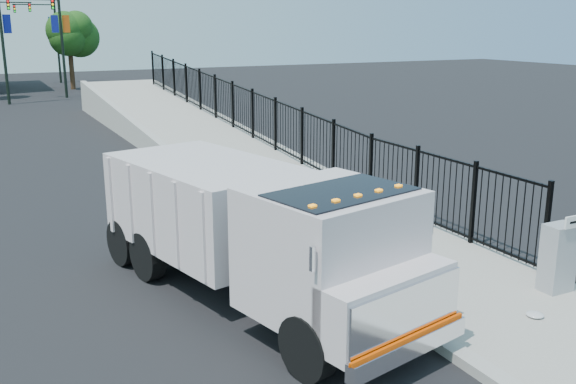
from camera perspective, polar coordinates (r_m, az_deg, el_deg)
name	(u,v)px	position (r m, az deg, el deg)	size (l,w,h in m)	color
ground	(332,275)	(12.82, 3.93, -7.37)	(120.00, 120.00, 0.00)	black
sidewalk	(478,291)	(12.42, 16.50, -8.43)	(3.55, 12.00, 0.12)	#9E998E
curb	(391,310)	(11.26, 9.18, -10.34)	(0.30, 12.00, 0.16)	#ADAAA3
ramp	(185,140)	(27.88, -9.13, 4.61)	(3.95, 24.00, 1.70)	#9E998E
iron_fence	(253,130)	(24.52, -3.15, 5.53)	(0.10, 28.00, 1.80)	black
truck	(257,227)	(11.15, -2.80, -3.13)	(3.87, 7.59, 2.49)	black
worker	(359,220)	(12.74, 6.29, -2.46)	(0.69, 0.46, 1.90)	#600D10
utility_cabinet	(558,258)	(12.55, 22.86, -5.41)	(0.55, 0.40, 1.25)	gray
arrow_sign	(573,222)	(12.20, 23.97, -2.46)	(0.35, 0.04, 0.22)	white
debris	(535,315)	(11.55, 21.10, -10.13)	(0.29, 0.29, 0.07)	silver
light_pole_0	(7,31)	(43.14, -23.70, 12.94)	(3.77, 0.22, 8.00)	black
light_pole_1	(56,31)	(45.63, -19.91, 13.33)	(3.77, 0.22, 8.00)	black
light_pole_3	(52,29)	(57.68, -20.21, 13.42)	(3.78, 0.22, 8.00)	black
tree_1	(69,36)	(51.61, -18.90, 13.02)	(2.76, 2.76, 5.38)	#382314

